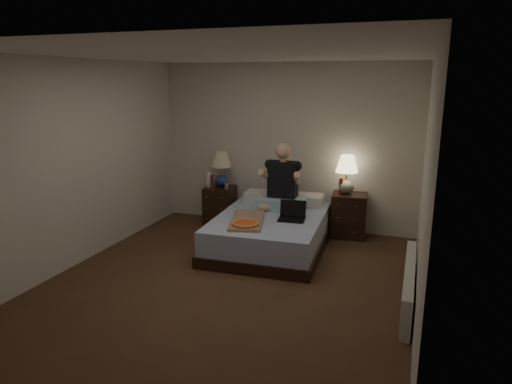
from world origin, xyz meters
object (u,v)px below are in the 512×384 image
at_px(nightstand_left, 220,206).
at_px(water_bottle, 209,179).
at_px(nightstand_right, 349,215).
at_px(beer_bottle_left, 212,182).
at_px(lamp_left, 221,169).
at_px(pizza_box, 245,224).
at_px(soda_can, 226,186).
at_px(beer_bottle_right, 341,186).
at_px(person, 282,177).
at_px(lamp_right, 347,175).
at_px(laptop, 292,212).
at_px(bed, 270,232).
at_px(radiator, 409,285).

relative_size(nightstand_left, water_bottle, 2.41).
xyz_separation_m(nightstand_right, beer_bottle_left, (-2.04, -0.30, 0.40)).
bearing_deg(lamp_left, pizza_box, -56.00).
bearing_deg(soda_can, nightstand_right, 5.60).
distance_m(beer_bottle_right, person, 0.89).
xyz_separation_m(lamp_right, laptop, (-0.54, -0.97, -0.34)).
relative_size(nightstand_right, lamp_right, 1.14).
distance_m(nightstand_left, soda_can, 0.39).
height_order(bed, beer_bottle_left, beer_bottle_left).
bearing_deg(water_bottle, pizza_box, -49.00).
height_order(nightstand_left, pizza_box, nightstand_left).
bearing_deg(bed, pizza_box, -107.24).
xyz_separation_m(lamp_right, radiator, (0.96, -1.88, -0.72)).
relative_size(nightstand_right, person, 0.69).
bearing_deg(soda_can, laptop, -32.02).
height_order(lamp_left, person, person).
distance_m(soda_can, beer_bottle_left, 0.23).
bearing_deg(laptop, nightstand_left, 142.46).
distance_m(lamp_right, person, 0.95).
height_order(lamp_right, radiator, lamp_right).
bearing_deg(radiator, beer_bottle_left, 151.85).
distance_m(lamp_left, radiator, 3.49).
relative_size(nightstand_right, laptop, 1.88).
bearing_deg(pizza_box, lamp_left, 109.40).
distance_m(beer_bottle_left, laptop, 1.59).
bearing_deg(laptop, lamp_right, 54.72).
bearing_deg(bed, nightstand_left, 141.58).
relative_size(bed, lamp_left, 3.30).
bearing_deg(water_bottle, person, -13.74).
bearing_deg(beer_bottle_left, water_bottle, 134.12).
height_order(lamp_left, pizza_box, lamp_left).
height_order(beer_bottle_left, person, person).
bearing_deg(beer_bottle_right, radiator, -60.78).
relative_size(lamp_right, laptop, 1.65).
xyz_separation_m(water_bottle, beer_bottle_left, (0.13, -0.13, -0.01)).
relative_size(nightstand_left, lamp_left, 1.08).
relative_size(nightstand_right, radiator, 0.40).
bearing_deg(radiator, nightstand_right, 115.57).
relative_size(lamp_right, soda_can, 5.60).
height_order(nightstand_right, pizza_box, nightstand_right).
distance_m(person, laptop, 0.66).
height_order(nightstand_right, beer_bottle_left, beer_bottle_left).
relative_size(bed, pizza_box, 2.43).
distance_m(nightstand_right, beer_bottle_right, 0.46).
xyz_separation_m(lamp_left, pizza_box, (0.93, -1.38, -0.38)).
xyz_separation_m(bed, person, (0.04, 0.40, 0.70)).
distance_m(soda_can, laptop, 1.49).
relative_size(lamp_right, radiator, 0.35).
height_order(nightstand_left, water_bottle, water_bottle).
height_order(nightstand_left, lamp_right, lamp_right).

